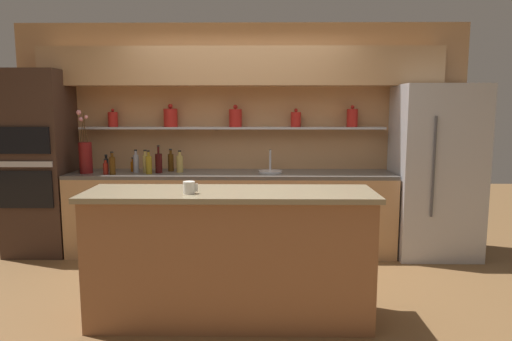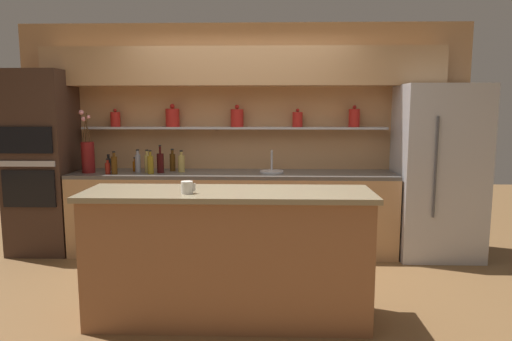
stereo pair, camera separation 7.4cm
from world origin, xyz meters
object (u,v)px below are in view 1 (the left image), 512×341
bottle_oil_9 (149,164)px  coffee_mug (189,188)px  bottle_sauce_7 (106,164)px  bottle_sauce_2 (106,168)px  bottle_sauce_4 (133,166)px  bottle_spirit_8 (171,162)px  refrigerator (435,171)px  flower_vase (85,156)px  bottle_spirit_1 (112,165)px  sink_fixture (270,170)px  bottle_spirit_5 (145,163)px  bottle_spirit_0 (136,163)px  oven_tower (39,163)px  bottle_spirit_3 (180,163)px  bottle_wine_6 (159,163)px

bottle_oil_9 → coffee_mug: 1.81m
bottle_sauce_7 → coffee_mug: (1.24, -1.88, 0.06)m
bottle_sauce_2 → bottle_sauce_4: bearing=42.9°
bottle_spirit_8 → refrigerator: bearing=-2.5°
refrigerator → flower_vase: (-3.87, -0.03, 0.17)m
bottle_sauce_4 → bottle_spirit_8: bearing=4.2°
bottle_spirit_1 → sink_fixture: bearing=6.2°
bottle_sauce_4 → bottle_spirit_8: size_ratio=0.63×
bottle_spirit_5 → bottle_oil_9: size_ratio=0.99×
refrigerator → bottle_spirit_5: bearing=179.7°
bottle_spirit_0 → bottle_oil_9: 0.20m
oven_tower → flower_vase: 0.57m
bottle_spirit_5 → bottle_spirit_3: bearing=5.4°
refrigerator → flower_vase: refrigerator is taller
bottle_wine_6 → bottle_sauce_2: bearing=-167.7°
bottle_spirit_0 → bottle_spirit_3: (0.49, 0.02, -0.01)m
bottle_spirit_8 → coffee_mug: 1.94m
bottle_spirit_0 → bottle_spirit_1: 0.27m
oven_tower → refrigerator: bearing=-0.5°
bottle_spirit_5 → bottle_wine_6: bearing=-8.4°
refrigerator → bottle_oil_9: bearing=-178.6°
bottle_sauce_4 → bottle_sauce_7: (-0.31, 0.03, 0.02)m
oven_tower → bottle_spirit_8: size_ratio=8.00×
sink_fixture → bottle_sauce_2: bearing=-174.5°
flower_vase → bottle_sauce_2: 0.30m
flower_vase → bottle_spirit_3: flower_vase is taller
oven_tower → bottle_spirit_5: (1.20, -0.02, 0.00)m
bottle_sauce_2 → oven_tower: bearing=168.8°
bottle_spirit_8 → flower_vase: bearing=-170.2°
coffee_mug → bottle_spirit_0: bearing=116.3°
oven_tower → bottle_spirit_3: bearing=0.7°
flower_vase → bottle_spirit_0: flower_vase is taller
bottle_spirit_8 → coffee_mug: bottle_spirit_8 is taller
bottle_spirit_1 → bottle_sauce_4: bearing=56.1°
refrigerator → bottle_wine_6: 3.06m
bottle_spirit_5 → bottle_wine_6: size_ratio=0.83×
refrigerator → sink_fixture: (-1.82, 0.05, 0.00)m
refrigerator → bottle_sauce_7: bearing=178.0°
bottle_sauce_7 → bottle_spirit_8: (0.74, 0.00, 0.03)m
bottle_spirit_0 → bottle_sauce_7: (-0.37, 0.10, -0.03)m
sink_fixture → bottle_spirit_3: sink_fixture is taller
oven_tower → bottle_oil_9: (1.27, -0.12, -0.00)m
flower_vase → bottle_oil_9: bearing=-4.0°
bottle_spirit_5 → coffee_mug: (0.77, -1.77, 0.04)m
oven_tower → bottle_oil_9: bearing=-5.2°
bottle_sauce_4 → coffee_mug: (0.93, -1.85, 0.08)m
refrigerator → bottle_oil_9: (-3.15, -0.08, 0.08)m
flower_vase → sink_fixture: (2.04, 0.08, -0.17)m
sink_fixture → bottle_sauce_2: size_ratio=1.57×
bottle_spirit_1 → bottle_sauce_4: (0.16, 0.24, -0.04)m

